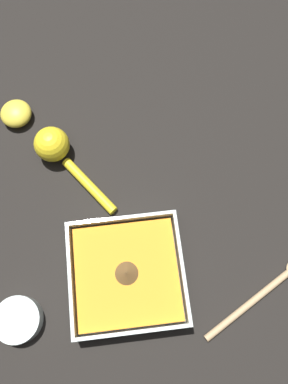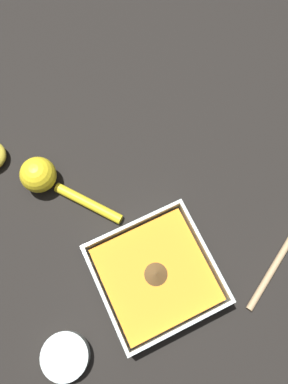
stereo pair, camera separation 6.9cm
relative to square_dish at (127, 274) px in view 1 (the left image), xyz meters
name	(u,v)px [view 1 (the left image)]	position (x,y,z in m)	size (l,w,h in m)	color
ground_plane	(107,282)	(0.01, -0.04, -0.02)	(4.00, 4.00, 0.00)	black
square_dish	(127,274)	(0.00, 0.00, 0.00)	(0.19, 0.19, 0.05)	silver
spice_bowl	(19,320)	(0.05, -0.19, -0.01)	(0.08, 0.08, 0.03)	silver
lemon_squeezer	(57,150)	(-0.25, -0.11, 0.01)	(0.18, 0.14, 0.07)	yellow
lemon_half	(16,114)	(-0.34, -0.19, 0.00)	(0.06, 0.06, 0.03)	yellow
wooden_spoon	(262,293)	(0.06, 0.23, -0.01)	(0.13, 0.21, 0.01)	tan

